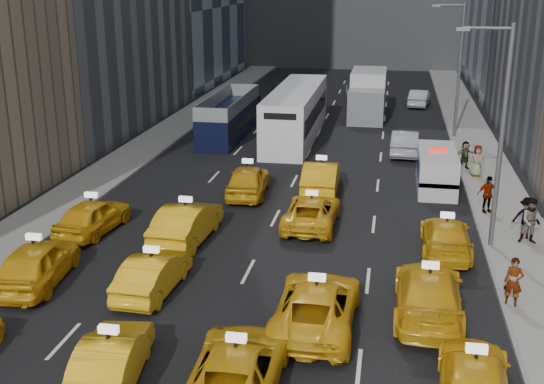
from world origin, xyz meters
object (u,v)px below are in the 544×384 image
Objects in this scene: city_bus at (296,114)px; nypd_van at (437,170)px; box_truck at (368,95)px; pedestrian_0 at (514,282)px; double_decker at (229,116)px.

nypd_van is at bearing -47.55° from city_bus.
nypd_van is 13.43m from city_bus.
city_bus is at bearing -120.17° from box_truck.
nypd_van is at bearing -77.97° from box_truck.
pedestrian_0 is at bearing -64.41° from city_bus.
city_bus is 7.97× the size of pedestrian_0.
city_bus is 1.71× the size of box_truck.
box_truck reaches higher than pedestrian_0.
double_decker is at bearing -138.54° from box_truck.
box_truck is (-4.39, 18.24, 0.77)m from nypd_van.
double_decker is 12.41m from box_truck.
pedestrian_0 is (15.30, -23.17, -0.42)m from double_decker.
box_truck is (9.08, 8.45, 0.34)m from double_decker.
nypd_van is 0.38× the size of city_bus.
double_decker is 5.98× the size of pedestrian_0.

